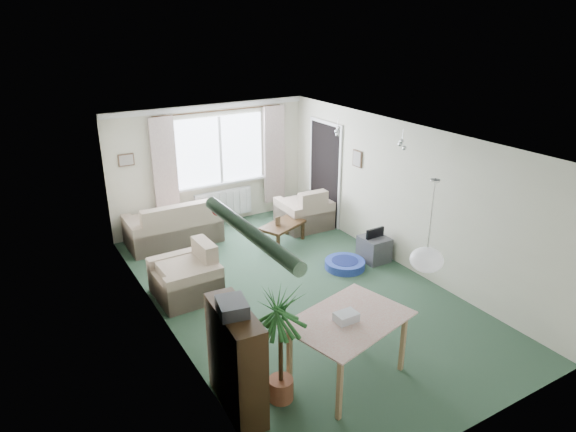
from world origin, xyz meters
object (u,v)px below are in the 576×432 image
bookshelf (236,360)px  tv_cube (374,249)px  houseplant (281,346)px  pet_bed (345,264)px  sofa (173,221)px  armchair_left (185,272)px  coffee_table (283,234)px  dining_table (347,349)px  armchair_corner (304,207)px

bookshelf → tv_cube: 4.09m
houseplant → pet_bed: 3.35m
sofa → bookshelf: size_ratio=1.41×
sofa → pet_bed: (2.10, -2.46, -0.35)m
armchair_left → coffee_table: armchair_left is taller
coffee_table → houseplant: (-2.09, -3.56, 0.50)m
dining_table → pet_bed: bearing=53.7°
bookshelf → dining_table: bearing=-6.1°
sofa → dining_table: bearing=96.0°
sofa → coffee_table: size_ratio=1.94×
sofa → armchair_left: (-0.49, -1.98, -0.01)m
dining_table → tv_cube: size_ratio=2.66×
armchair_left → coffee_table: bearing=111.1°
sofa → pet_bed: 3.26m
armchair_left → coffee_table: size_ratio=1.07×
sofa → armchair_corner: size_ratio=1.80×
bookshelf → armchair_left: bearing=86.3°
armchair_left → pet_bed: size_ratio=1.37×
armchair_left → bookshelf: (-0.34, -2.50, 0.18)m
houseplant → pet_bed: size_ratio=2.06×
bookshelf → pet_bed: 3.60m
armchair_corner → pet_bed: (-0.38, -1.88, -0.34)m
houseplant → pet_bed: bearing=41.1°
sofa → houseplant: size_ratio=1.20×
tv_cube → pet_bed: tv_cube is taller
houseplant → tv_cube: 3.79m
armchair_corner → sofa: bearing=-11.2°
armchair_corner → armchair_left: bearing=27.2°
armchair_corner → armchair_left: armchair_corner is taller
armchair_corner → tv_cube: bearing=98.9°
armchair_left → tv_cube: armchair_left is taller
sofa → houseplant: houseplant is taller
houseplant → tv_cube: size_ratio=2.94×
sofa → coffee_table: 2.03m
armchair_corner → dining_table: 4.59m
sofa → bookshelf: bookshelf is taller
coffee_table → armchair_left: bearing=-157.5°
sofa → pet_bed: size_ratio=2.48×
coffee_table → dining_table: size_ratio=0.69×
dining_table → tv_cube: (2.25, 2.23, -0.18)m
armchair_corner → pet_bed: armchair_corner is taller
bookshelf → coffee_table: bearing=57.3°
armchair_left → dining_table: 2.89m
armchair_left → coffee_table: (2.20, 0.91, -0.22)m
tv_cube → bookshelf: bearing=-150.7°
sofa → bookshelf: bearing=80.0°
dining_table → pet_bed: size_ratio=1.86×
armchair_corner → houseplant: houseplant is taller
coffee_table → bookshelf: 4.27m
coffee_table → houseplant: houseplant is taller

